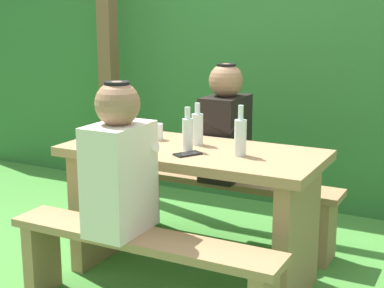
{
  "coord_description": "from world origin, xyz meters",
  "views": [
    {
      "loc": [
        1.39,
        -2.68,
        1.46
      ],
      "look_at": [
        0.0,
        0.0,
        0.76
      ],
      "focal_mm": 54.17,
      "sensor_mm": 36.0,
      "label": 1
    }
  ],
  "objects_px": {
    "bench_far": "(230,197)",
    "person_white_shirt": "(120,164)",
    "drinking_glass": "(157,132)",
    "bottle_right": "(240,136)",
    "picnic_table": "(192,190)",
    "bottle_left": "(197,128)",
    "bench_near": "(141,259)",
    "bottle_center": "(188,133)",
    "person_black_coat": "(225,126)",
    "cell_phone": "(188,154)"
  },
  "relations": [
    {
      "from": "bench_far",
      "to": "person_black_coat",
      "type": "distance_m",
      "value": 0.45
    },
    {
      "from": "picnic_table",
      "to": "bottle_left",
      "type": "xyz_separation_m",
      "value": [
        -0.02,
        0.1,
        0.33
      ]
    },
    {
      "from": "bottle_center",
      "to": "cell_phone",
      "type": "relative_size",
      "value": 1.66
    },
    {
      "from": "drinking_glass",
      "to": "bottle_center",
      "type": "distance_m",
      "value": 0.33
    },
    {
      "from": "picnic_table",
      "to": "bottle_left",
      "type": "bearing_deg",
      "value": 100.02
    },
    {
      "from": "drinking_glass",
      "to": "bottle_center",
      "type": "xyz_separation_m",
      "value": [
        0.28,
        -0.16,
        0.05
      ]
    },
    {
      "from": "bottle_center",
      "to": "cell_phone",
      "type": "xyz_separation_m",
      "value": [
        0.04,
        -0.09,
        -0.09
      ]
    },
    {
      "from": "bench_near",
      "to": "bottle_left",
      "type": "distance_m",
      "value": 0.81
    },
    {
      "from": "drinking_glass",
      "to": "bottle_right",
      "type": "relative_size",
      "value": 0.36
    },
    {
      "from": "bench_near",
      "to": "bottle_left",
      "type": "height_order",
      "value": "bottle_left"
    },
    {
      "from": "bottle_left",
      "to": "bench_far",
      "type": "bearing_deg",
      "value": 87.71
    },
    {
      "from": "bench_near",
      "to": "person_black_coat",
      "type": "distance_m",
      "value": 1.14
    },
    {
      "from": "bottle_center",
      "to": "cell_phone",
      "type": "distance_m",
      "value": 0.13
    },
    {
      "from": "bottle_left",
      "to": "bottle_center",
      "type": "relative_size",
      "value": 1.0
    },
    {
      "from": "drinking_glass",
      "to": "bottle_left",
      "type": "relative_size",
      "value": 0.4
    },
    {
      "from": "person_white_shirt",
      "to": "bottle_left",
      "type": "xyz_separation_m",
      "value": [
        0.09,
        0.62,
        0.07
      ]
    },
    {
      "from": "bench_far",
      "to": "person_black_coat",
      "type": "height_order",
      "value": "person_black_coat"
    },
    {
      "from": "picnic_table",
      "to": "bench_far",
      "type": "height_order",
      "value": "picnic_table"
    },
    {
      "from": "bench_near",
      "to": "person_white_shirt",
      "type": "relative_size",
      "value": 1.95
    },
    {
      "from": "person_black_coat",
      "to": "bottle_center",
      "type": "distance_m",
      "value": 0.58
    },
    {
      "from": "bench_near",
      "to": "person_black_coat",
      "type": "height_order",
      "value": "person_black_coat"
    },
    {
      "from": "bench_far",
      "to": "bottle_center",
      "type": "height_order",
      "value": "bottle_center"
    },
    {
      "from": "bench_near",
      "to": "person_black_coat",
      "type": "bearing_deg",
      "value": 92.19
    },
    {
      "from": "person_white_shirt",
      "to": "bottle_center",
      "type": "relative_size",
      "value": 3.1
    },
    {
      "from": "bench_far",
      "to": "person_black_coat",
      "type": "xyz_separation_m",
      "value": [
        -0.04,
        -0.0,
        0.45
      ]
    },
    {
      "from": "drinking_glass",
      "to": "bottle_left",
      "type": "height_order",
      "value": "bottle_left"
    },
    {
      "from": "person_white_shirt",
      "to": "bottle_left",
      "type": "bearing_deg",
      "value": 81.39
    },
    {
      "from": "bench_far",
      "to": "person_white_shirt",
      "type": "distance_m",
      "value": 1.14
    },
    {
      "from": "bench_far",
      "to": "person_black_coat",
      "type": "bearing_deg",
      "value": -175.26
    },
    {
      "from": "bench_far",
      "to": "person_white_shirt",
      "type": "xyz_separation_m",
      "value": [
        -0.11,
        -1.05,
        0.45
      ]
    },
    {
      "from": "bottle_left",
      "to": "bench_near",
      "type": "bearing_deg",
      "value": -88.42
    },
    {
      "from": "bottle_left",
      "to": "bottle_center",
      "type": "xyz_separation_m",
      "value": [
        0.02,
        -0.15,
        0.0
      ]
    },
    {
      "from": "bench_near",
      "to": "cell_phone",
      "type": "distance_m",
      "value": 0.58
    },
    {
      "from": "picnic_table",
      "to": "cell_phone",
      "type": "distance_m",
      "value": 0.28
    },
    {
      "from": "picnic_table",
      "to": "person_white_shirt",
      "type": "height_order",
      "value": "person_white_shirt"
    },
    {
      "from": "bottle_center",
      "to": "bottle_right",
      "type": "bearing_deg",
      "value": 5.18
    },
    {
      "from": "bottle_center",
      "to": "bench_far",
      "type": "bearing_deg",
      "value": 90.45
    },
    {
      "from": "picnic_table",
      "to": "drinking_glass",
      "type": "distance_m",
      "value": 0.41
    },
    {
      "from": "bottle_right",
      "to": "bench_near",
      "type": "bearing_deg",
      "value": -120.11
    },
    {
      "from": "bench_near",
      "to": "person_white_shirt",
      "type": "bearing_deg",
      "value": 178.28
    },
    {
      "from": "bottle_left",
      "to": "picnic_table",
      "type": "bearing_deg",
      "value": -79.98
    },
    {
      "from": "picnic_table",
      "to": "bench_near",
      "type": "distance_m",
      "value": 0.56
    },
    {
      "from": "person_white_shirt",
      "to": "picnic_table",
      "type": "bearing_deg",
      "value": 78.01
    },
    {
      "from": "picnic_table",
      "to": "bench_near",
      "type": "xyz_separation_m",
      "value": [
        0.0,
        -0.52,
        -0.19
      ]
    },
    {
      "from": "bottle_right",
      "to": "bottle_center",
      "type": "distance_m",
      "value": 0.29
    },
    {
      "from": "picnic_table",
      "to": "bottle_left",
      "type": "relative_size",
      "value": 6.02
    },
    {
      "from": "person_black_coat",
      "to": "bottle_left",
      "type": "bearing_deg",
      "value": -86.92
    },
    {
      "from": "person_white_shirt",
      "to": "bench_near",
      "type": "bearing_deg",
      "value": -1.72
    },
    {
      "from": "bench_near",
      "to": "cell_phone",
      "type": "height_order",
      "value": "cell_phone"
    },
    {
      "from": "cell_phone",
      "to": "bench_near",
      "type": "bearing_deg",
      "value": -67.25
    }
  ]
}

